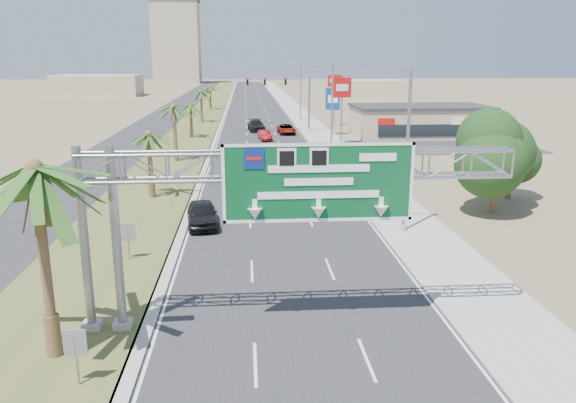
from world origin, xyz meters
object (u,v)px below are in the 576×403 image
Objects in this scene: palm_near at (34,170)px; store_building at (419,122)px; signal_mast at (295,99)px; car_right_lane at (286,129)px; car_left_lane at (202,214)px; pole_sign_red_near at (342,91)px; sign_gantry at (276,179)px; car_far at (256,126)px; pole_sign_blue at (333,101)px; pole_sign_red_far at (335,85)px; car_mid_lane at (265,135)px.

palm_near reaches higher than store_building.
car_right_lane is (-1.53, -2.50, -4.17)m from signal_mast.
pole_sign_red_near is at bearing 60.24° from car_left_lane.
car_far is at bearing 89.59° from sign_gantry.
signal_mast is 48.97m from car_left_lane.
signal_mast is (14.37, 63.97, -2.08)m from palm_near.
sign_gantry is 63.52m from car_far.
pole_sign_red_near is at bearing -91.69° from pole_sign_blue.
car_far is 14.62m from pole_sign_red_far.
signal_mast is 2.10× the size of car_right_lane.
car_mid_lane is 7.00m from car_right_lane.
store_building is at bearing -19.54° from signal_mast.
car_left_lane reaches higher than car_mid_lane.
sign_gantry is at bearing -95.74° from signal_mast.
sign_gantry is 58.84m from pole_sign_blue.
car_right_lane is 0.58× the size of pole_sign_red_near.
palm_near is 54.00m from pole_sign_red_near.
palm_near is 1.49× the size of car_far.
car_mid_lane is 12.12m from pole_sign_red_near.
pole_sign_red_far is (6.72, 6.25, 1.67)m from signal_mast.
pole_sign_red_far is (16.98, 53.96, 5.71)m from car_left_lane.
pole_sign_red_near is (6.08, -10.90, 5.95)m from car_right_lane.
car_left_lane is at bearing 75.81° from palm_near.
signal_mast is at bearing -17.29° from car_far.
palm_near is at bearing -104.77° from car_right_lane.
car_right_lane is 5.67m from car_far.
car_left_lane is at bearing -107.47° from pole_sign_red_far.
signal_mast is at bearing 77.34° from palm_near.
palm_near is at bearing -106.72° from pole_sign_red_far.
palm_near reaches higher than car_mid_lane.
pole_sign_blue is at bearing 64.44° from car_left_lane.
palm_near is 66.04m from store_building.
car_far is 0.68× the size of pole_sign_red_far.
car_far is 18.85m from pole_sign_red_near.
store_building is at bearing -50.41° from pole_sign_red_far.
sign_gantry reaches higher than store_building.
sign_gantry is 2.03× the size of pole_sign_red_far.
store_building reaches higher than car_mid_lane.
pole_sign_blue is at bearing 16.60° from car_mid_lane.
car_mid_lane is 0.47× the size of pole_sign_red_near.
pole_sign_red_near reaches higher than sign_gantry.
car_left_lane is (-27.09, -41.74, -1.20)m from store_building.
signal_mast is at bearing -137.11° from pole_sign_red_far.
car_right_lane is 0.72× the size of pole_sign_blue.
car_left_lane is 0.96× the size of car_right_lane.
car_left_lane is 0.70× the size of pole_sign_blue.
store_building is at bearing 31.17° from pole_sign_red_near.
pole_sign_red_far reaches higher than car_right_lane.
signal_mast is 10.77m from car_mid_lane.
car_mid_lane is 0.82× the size of car_right_lane.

